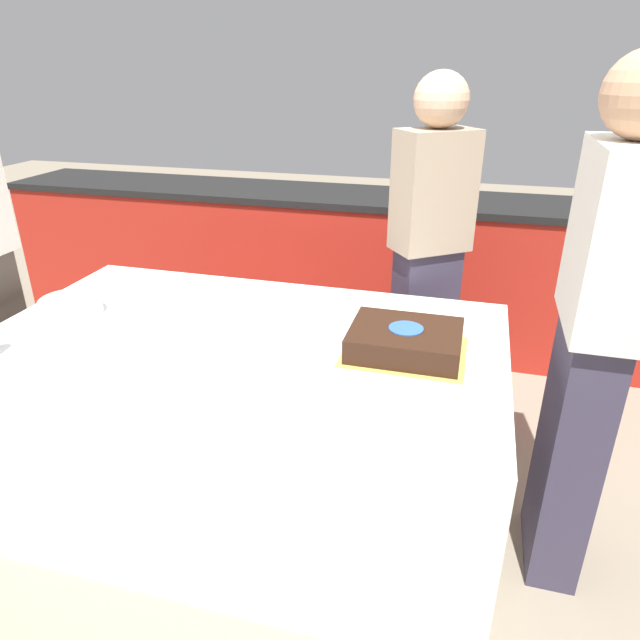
{
  "coord_description": "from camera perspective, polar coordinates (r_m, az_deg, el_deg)",
  "views": [
    {
      "loc": [
        0.77,
        -1.72,
        1.66
      ],
      "look_at": [
        0.29,
        0.0,
        0.84
      ],
      "focal_mm": 32.0,
      "sensor_mm": 36.0,
      "label": 1
    }
  ],
  "objects": [
    {
      "name": "plate_stack",
      "position": [
        2.44,
        -23.61,
        1.25
      ],
      "size": [
        0.23,
        0.23,
        0.07
      ],
      "color": "white",
      "rests_on": "dining_table"
    },
    {
      "name": "back_counter",
      "position": [
        3.64,
        2.39,
        5.47
      ],
      "size": [
        4.4,
        0.58,
        0.92
      ],
      "color": "#A82319",
      "rests_on": "ground_plane"
    },
    {
      "name": "side_plate_near_cake",
      "position": [
        2.27,
        7.16,
        0.65
      ],
      "size": [
        0.18,
        0.18,
        0.0
      ],
      "color": "white",
      "rests_on": "dining_table"
    },
    {
      "name": "person_seated_right",
      "position": [
        1.93,
        25.64,
        -1.61
      ],
      "size": [
        0.23,
        0.42,
        1.69
      ],
      "rotation": [
        0.0,
        0.0,
        -1.57
      ],
      "color": "#383347",
      "rests_on": "ground_plane"
    },
    {
      "name": "person_cutting_cake",
      "position": [
        2.63,
        10.81,
        6.68
      ],
      "size": [
        0.38,
        0.35,
        1.62
      ],
      "rotation": [
        0.0,
        0.0,
        -2.49
      ],
      "color": "#383347",
      "rests_on": "ground_plane"
    },
    {
      "name": "ground_plane",
      "position": [
        2.51,
        -6.76,
        -16.87
      ],
      "size": [
        14.0,
        14.0,
        0.0
      ],
      "primitive_type": "plane",
      "color": "gray"
    },
    {
      "name": "dining_table",
      "position": [
        2.28,
        -7.22,
        -9.92
      ],
      "size": [
        1.88,
        1.11,
        0.74
      ],
      "color": "silver",
      "rests_on": "ground_plane"
    },
    {
      "name": "cake",
      "position": [
        1.97,
        8.52,
        -2.05
      ],
      "size": [
        0.41,
        0.34,
        0.09
      ],
      "color": "gold",
      "rests_on": "dining_table"
    },
    {
      "name": "utensil_pile",
      "position": [
        1.79,
        -15.24,
        -6.83
      ],
      "size": [
        0.17,
        0.08,
        0.02
      ],
      "color": "white",
      "rests_on": "dining_table"
    }
  ]
}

